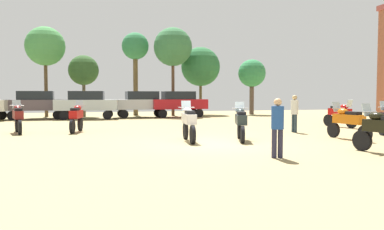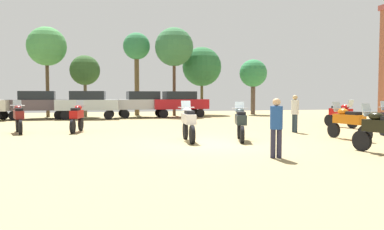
{
  "view_description": "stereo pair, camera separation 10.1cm",
  "coord_description": "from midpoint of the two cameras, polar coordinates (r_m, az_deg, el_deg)",
  "views": [
    {
      "loc": [
        -4.13,
        -12.82,
        1.75
      ],
      "look_at": [
        -0.17,
        2.52,
        0.9
      ],
      "focal_mm": 35.42,
      "sensor_mm": 36.0,
      "label": 1
    },
    {
      "loc": [
        -4.03,
        -12.85,
        1.75
      ],
      "look_at": [
        -0.17,
        2.52,
        0.9
      ],
      "focal_mm": 35.42,
      "sensor_mm": 36.0,
      "label": 2
    }
  ],
  "objects": [
    {
      "name": "motorcycle_1",
      "position": [
        21.77,
        21.64,
        0.19
      ],
      "size": [
        0.73,
        2.19,
        1.48
      ],
      "rotation": [
        0.0,
        0.0,
        3.34
      ],
      "color": "black",
      "rests_on": "ground"
    },
    {
      "name": "person_1",
      "position": [
        10.56,
        12.85,
        -1.25
      ],
      "size": [
        0.4,
        0.4,
        1.64
      ],
      "rotation": [
        0.0,
        0.0,
        6.07
      ],
      "color": "#29273D",
      "rests_on": "ground"
    },
    {
      "name": "motorcycle_6",
      "position": [
        12.33,
        27.15,
        -1.97
      ],
      "size": [
        0.76,
        2.14,
        1.47
      ],
      "rotation": [
        0.0,
        0.0,
        0.24
      ],
      "color": "black",
      "rests_on": "ground"
    },
    {
      "name": "tree_2",
      "position": [
        33.62,
        1.58,
        7.26
      ],
      "size": [
        3.43,
        3.43,
        5.93
      ],
      "color": "brown",
      "rests_on": "ground"
    },
    {
      "name": "motorcycle_3",
      "position": [
        15.83,
        22.63,
        -0.87
      ],
      "size": [
        0.65,
        2.22,
        1.45
      ],
      "rotation": [
        0.0,
        0.0,
        0.13
      ],
      "color": "black",
      "rests_on": "ground"
    },
    {
      "name": "motorcycle_7",
      "position": [
        18.79,
        -24.51,
        -0.28
      ],
      "size": [
        0.77,
        2.07,
        1.49
      ],
      "rotation": [
        0.0,
        0.0,
        0.27
      ],
      "color": "black",
      "rests_on": "ground"
    },
    {
      "name": "tree_3",
      "position": [
        32.64,
        -8.26,
        9.87
      ],
      "size": [
        2.26,
        2.26,
        6.96
      ],
      "color": "brown",
      "rests_on": "ground"
    },
    {
      "name": "motorcycle_2",
      "position": [
        14.33,
        7.53,
        -1.02
      ],
      "size": [
        0.82,
        2.06,
        1.46
      ],
      "rotation": [
        0.0,
        0.0,
        -0.3
      ],
      "color": "black",
      "rests_on": "ground"
    },
    {
      "name": "car_2",
      "position": [
        28.0,
        -15.28,
        1.79
      ],
      "size": [
        4.45,
        2.2,
        2.0
      ],
      "rotation": [
        0.0,
        0.0,
        1.47
      ],
      "color": "black",
      "rests_on": "ground"
    },
    {
      "name": "motorcycle_8",
      "position": [
        18.38,
        -16.79,
        -0.21
      ],
      "size": [
        0.71,
        2.09,
        1.48
      ],
      "rotation": [
        0.0,
        0.0,
        -0.2
      ],
      "color": "black",
      "rests_on": "ground"
    },
    {
      "name": "car_1",
      "position": [
        29.5,
        -1.8,
        1.96
      ],
      "size": [
        4.43,
        2.13,
        2.0
      ],
      "rotation": [
        0.0,
        0.0,
        1.65
      ],
      "color": "black",
      "rests_on": "ground"
    },
    {
      "name": "car_4",
      "position": [
        29.13,
        -7.28,
        1.92
      ],
      "size": [
        4.39,
        2.04,
        2.0
      ],
      "rotation": [
        0.0,
        0.0,
        1.63
      ],
      "color": "black",
      "rests_on": "ground"
    },
    {
      "name": "car_5",
      "position": [
        29.07,
        -22.16,
        1.72
      ],
      "size": [
        4.36,
        1.94,
        2.0
      ],
      "rotation": [
        0.0,
        0.0,
        1.6
      ],
      "color": "black",
      "rests_on": "ground"
    },
    {
      "name": "tree_7",
      "position": [
        34.05,
        9.29,
        6.13
      ],
      "size": [
        2.42,
        2.42,
        4.86
      ],
      "color": "brown",
      "rests_on": "ground"
    },
    {
      "name": "tree_8",
      "position": [
        31.8,
        -2.62,
        10.15
      ],
      "size": [
        3.18,
        3.18,
        7.29
      ],
      "color": "#503827",
      "rests_on": "ground"
    },
    {
      "name": "ground_plane",
      "position": [
        13.58,
        3.5,
        -4.31
      ],
      "size": [
        44.0,
        52.0,
        0.02
      ],
      "color": "#978458"
    },
    {
      "name": "person_2",
      "position": [
        18.01,
        15.39,
        0.64
      ],
      "size": [
        0.39,
        0.39,
        1.72
      ],
      "rotation": [
        0.0,
        0.0,
        4.86
      ],
      "color": "#273641",
      "rests_on": "ground"
    },
    {
      "name": "motorcycle_9",
      "position": [
        13.99,
        -0.34,
        -1.01
      ],
      "size": [
        0.62,
        2.2,
        1.51
      ],
      "rotation": [
        0.0,
        0.0,
        -0.07
      ],
      "color": "black",
      "rests_on": "ground"
    },
    {
      "name": "tree_4",
      "position": [
        32.22,
        -20.95,
        9.57
      ],
      "size": [
        3.04,
        3.04,
        7.06
      ],
      "color": "brown",
      "rests_on": "ground"
    },
    {
      "name": "tree_6",
      "position": [
        31.52,
        -15.74,
        6.45
      ],
      "size": [
        2.38,
        2.38,
        4.89
      ],
      "color": "brown",
      "rests_on": "ground"
    }
  ]
}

